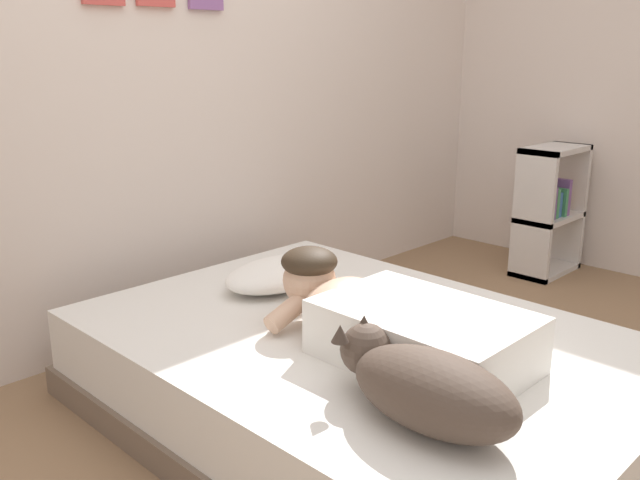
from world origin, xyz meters
The scene contains 9 objects.
ground_plane centered at (0.00, 0.00, 0.00)m, with size 13.34×13.34×0.00m, color #8C6B4C.
back_wall centered at (0.00, 1.38, 1.25)m, with size 4.67×0.12×2.50m.
bed centered at (-0.01, 0.15, 0.17)m, with size 1.40×1.99×0.34m.
pillow centered at (0.11, 0.70, 0.40)m, with size 0.52×0.32×0.11m, color white.
person_lying centered at (-0.06, -0.01, 0.45)m, with size 0.43×0.92×0.27m.
dog centered at (-0.34, -0.35, 0.45)m, with size 0.26×0.57×0.21m.
coffee_cup centered at (0.18, 0.55, 0.38)m, with size 0.13×0.09×0.07m.
cell_phone centered at (0.03, -0.09, 0.35)m, with size 0.07×0.14×0.01m, color black.
bookshelf centered at (2.02, 0.48, 0.39)m, with size 0.45×0.24×0.75m.
Camera 1 is at (-1.66, -1.27, 1.28)m, focal length 38.15 mm.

